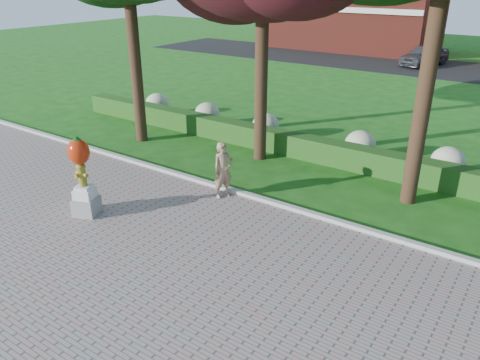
{
  "coord_description": "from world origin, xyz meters",
  "views": [
    {
      "loc": [
        6.46,
        -7.54,
        6.19
      ],
      "look_at": [
        0.57,
        1.0,
        1.59
      ],
      "focal_mm": 35.0,
      "sensor_mm": 36.0,
      "label": 1
    }
  ],
  "objects": [
    {
      "name": "walkway",
      "position": [
        0.0,
        -4.0,
        0.02
      ],
      "size": [
        40.0,
        14.0,
        0.04
      ],
      "primitive_type": "cube",
      "color": "gray",
      "rests_on": "ground"
    },
    {
      "name": "parked_car",
      "position": [
        -2.13,
        28.39,
        0.78
      ],
      "size": [
        2.95,
        4.77,
        1.52
      ],
      "primitive_type": "imported",
      "rotation": [
        0.0,
        0.0,
        -0.28
      ],
      "color": "#3C3E44",
      "rests_on": "street"
    },
    {
      "name": "hydrangea_row",
      "position": [
        0.57,
        8.0,
        0.55
      ],
      "size": [
        20.1,
        1.1,
        0.99
      ],
      "color": "#A8B086",
      "rests_on": "ground"
    },
    {
      "name": "building_left",
      "position": [
        -10.0,
        34.0,
        3.5
      ],
      "size": [
        14.0,
        8.0,
        7.0
      ],
      "primitive_type": "cube",
      "color": "maroon",
      "rests_on": "ground"
    },
    {
      "name": "lawn_hedge",
      "position": [
        0.0,
        7.0,
        0.4
      ],
      "size": [
        24.0,
        0.7,
        0.8
      ],
      "primitive_type": "cube",
      "color": "#164D18",
      "rests_on": "ground"
    },
    {
      "name": "curb",
      "position": [
        0.0,
        3.0,
        0.07
      ],
      "size": [
        40.0,
        0.18,
        0.15
      ],
      "primitive_type": "cube",
      "color": "#ADADA5",
      "rests_on": "ground"
    },
    {
      "name": "hydrant_sculpture",
      "position": [
        -3.6,
        -0.45,
        1.24
      ],
      "size": [
        0.8,
        0.8,
        2.26
      ],
      "rotation": [
        0.0,
        0.0,
        0.39
      ],
      "color": "gray",
      "rests_on": "walkway"
    },
    {
      "name": "street",
      "position": [
        0.0,
        28.0,
        0.01
      ],
      "size": [
        50.0,
        8.0,
        0.02
      ],
      "primitive_type": "cube",
      "color": "black",
      "rests_on": "ground"
    },
    {
      "name": "woman",
      "position": [
        -1.13,
        2.6,
        0.89
      ],
      "size": [
        0.62,
        0.73,
        1.71
      ],
      "primitive_type": "imported",
      "rotation": [
        0.0,
        0.0,
        1.15
      ],
      "color": "#A07D5B",
      "rests_on": "walkway"
    },
    {
      "name": "ground",
      "position": [
        0.0,
        0.0,
        0.0
      ],
      "size": [
        100.0,
        100.0,
        0.0
      ],
      "primitive_type": "plane",
      "color": "#1A5114",
      "rests_on": "ground"
    }
  ]
}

